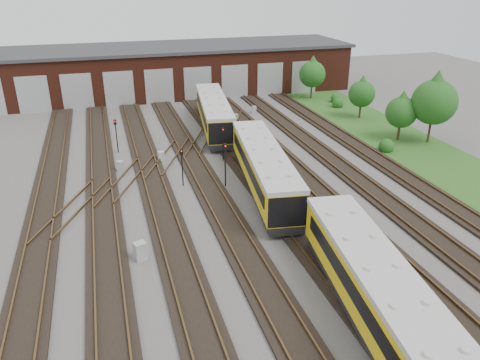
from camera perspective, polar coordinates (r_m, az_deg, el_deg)
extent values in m
plane|color=#484543|center=(31.45, 2.53, -5.61)|extent=(120.00, 120.00, 0.00)
cube|color=black|center=(30.43, -23.57, -8.75)|extent=(2.40, 70.00, 0.18)
cube|color=brown|center=(30.47, -24.97, -8.61)|extent=(0.10, 70.00, 0.15)
cube|color=brown|center=(30.24, -22.27, -8.35)|extent=(0.10, 70.00, 0.15)
cube|color=black|center=(30.05, -15.98, -7.96)|extent=(2.40, 70.00, 0.18)
cube|color=brown|center=(30.00, -17.39, -7.84)|extent=(0.10, 70.00, 0.15)
cube|color=brown|center=(29.96, -14.64, -7.53)|extent=(0.10, 70.00, 0.15)
cube|color=black|center=(30.21, -8.37, -7.02)|extent=(2.40, 70.00, 0.18)
cube|color=brown|center=(30.06, -9.75, -6.93)|extent=(0.10, 70.00, 0.15)
cube|color=brown|center=(30.21, -7.04, -6.58)|extent=(0.10, 70.00, 0.15)
cube|color=black|center=(30.88, -0.99, -6.00)|extent=(2.40, 70.00, 0.18)
cube|color=brown|center=(30.64, -2.29, -5.92)|extent=(0.10, 70.00, 0.15)
cube|color=brown|center=(30.98, 0.29, -5.54)|extent=(0.10, 70.00, 0.15)
cube|color=black|center=(32.05, 5.93, -4.94)|extent=(2.40, 70.00, 0.18)
cube|color=brown|center=(31.73, 4.74, -4.87)|extent=(0.10, 70.00, 0.15)
cube|color=brown|center=(32.23, 7.13, -4.50)|extent=(0.10, 70.00, 0.15)
cube|color=black|center=(33.65, 12.26, -3.91)|extent=(2.40, 70.00, 0.18)
cube|color=brown|center=(33.26, 11.20, -3.84)|extent=(0.10, 70.00, 0.15)
cube|color=brown|center=(33.91, 13.36, -3.48)|extent=(0.10, 70.00, 0.15)
cube|color=black|center=(35.63, 17.94, -2.94)|extent=(2.40, 70.00, 0.18)
cube|color=brown|center=(35.18, 17.01, -2.87)|extent=(0.10, 70.00, 0.15)
cube|color=brown|center=(35.95, 18.93, -2.54)|extent=(0.10, 70.00, 0.15)
cube|color=black|center=(37.94, 22.97, -2.05)|extent=(2.40, 70.00, 0.18)
cube|color=brown|center=(37.43, 22.15, -1.98)|extent=(0.10, 70.00, 0.15)
cube|color=brown|center=(38.31, 23.85, -1.68)|extent=(0.10, 70.00, 0.15)
cube|color=brown|center=(38.91, -13.60, 0.17)|extent=(5.40, 9.62, 0.15)
cube|color=brown|center=(42.92, -8.68, 2.86)|extent=(5.40, 9.62, 0.15)
cube|color=brown|center=(47.26, -4.61, 5.06)|extent=(5.40, 9.62, 0.15)
cube|color=brown|center=(35.36, -19.58, -3.09)|extent=(5.40, 9.62, 0.15)
cube|color=brown|center=(51.85, -1.22, 6.86)|extent=(5.40, 9.62, 0.15)
cube|color=#4B1E12|center=(67.58, -8.82, 13.04)|extent=(50.00, 12.00, 6.00)
cube|color=#313134|center=(67.07, -9.00, 15.68)|extent=(51.00, 12.50, 0.40)
cube|color=#9C9EA1|center=(61.72, -23.89, 9.50)|extent=(3.60, 0.12, 4.40)
cube|color=#9C9EA1|center=(61.29, -19.22, 10.12)|extent=(3.60, 0.12, 4.40)
cube|color=#9C9EA1|center=(61.26, -14.50, 10.68)|extent=(3.60, 0.12, 4.40)
cube|color=#9C9EA1|center=(61.64, -9.79, 11.16)|extent=(3.60, 0.12, 4.40)
cube|color=#9C9EA1|center=(62.42, -5.15, 11.57)|extent=(3.60, 0.12, 4.40)
cube|color=#9C9EA1|center=(63.58, -0.65, 11.89)|extent=(3.60, 0.12, 4.40)
cube|color=#9C9EA1|center=(65.11, 3.68, 12.13)|extent=(3.60, 0.12, 4.40)
cube|color=#9C9EA1|center=(66.98, 7.79, 12.30)|extent=(3.60, 0.12, 4.40)
cube|color=#2B4F1A|center=(48.10, 20.38, 3.65)|extent=(8.00, 55.00, 0.05)
cube|color=black|center=(23.86, 16.22, -15.79)|extent=(4.32, 15.08, 0.60)
cube|color=yellow|center=(23.02, 16.62, -13.11)|extent=(4.61, 15.12, 2.19)
cube|color=#B9B9B5|center=(22.31, 17.00, -10.56)|extent=(4.71, 15.13, 0.30)
cube|color=black|center=(22.39, 13.57, -13.11)|extent=(1.87, 13.00, 0.84)
cube|color=black|center=(23.42, 19.68, -12.11)|extent=(1.87, 13.00, 0.84)
cube|color=black|center=(36.10, 2.89, -0.42)|extent=(4.32, 15.08, 0.60)
cube|color=yellow|center=(35.54, 2.94, 1.63)|extent=(4.61, 15.12, 2.19)
cube|color=#B9B9B5|center=(35.09, 2.98, 3.50)|extent=(4.71, 15.13, 0.30)
cube|color=black|center=(35.22, 0.85, 1.88)|extent=(1.87, 13.00, 0.84)
cube|color=black|center=(35.73, 5.01, 2.11)|extent=(1.87, 13.00, 0.84)
cube|color=black|center=(50.48, -3.17, 6.79)|extent=(4.32, 15.08, 0.60)
cube|color=yellow|center=(50.09, -3.20, 8.31)|extent=(4.61, 15.12, 2.19)
cube|color=#B9B9B5|center=(49.77, -3.24, 9.69)|extent=(4.71, 15.13, 0.30)
cube|color=black|center=(49.92, -4.73, 8.51)|extent=(1.87, 13.00, 0.84)
cube|color=black|center=(50.16, -1.70, 8.65)|extent=(1.87, 13.00, 0.84)
cylinder|color=black|center=(36.96, -7.04, 1.17)|extent=(0.10, 0.10, 2.61)
cube|color=black|center=(36.40, -7.16, 3.41)|extent=(0.25, 0.17, 0.48)
sphere|color=red|center=(36.27, -7.14, 3.50)|extent=(0.11, 0.11, 0.11)
cylinder|color=black|center=(45.16, -14.78, 4.89)|extent=(0.10, 0.10, 2.70)
cube|color=black|center=(44.69, -15.00, 6.82)|extent=(0.26, 0.18, 0.49)
sphere|color=red|center=(44.56, -15.01, 6.90)|extent=(0.12, 0.12, 0.12)
cylinder|color=black|center=(36.53, -1.81, 1.43)|extent=(0.11, 0.11, 3.03)
cube|color=black|center=(35.88, -1.84, 4.05)|extent=(0.28, 0.19, 0.53)
sphere|color=red|center=(35.75, -1.80, 4.16)|extent=(0.13, 0.13, 0.13)
cylinder|color=black|center=(41.80, -2.10, 4.07)|extent=(0.09, 0.09, 2.59)
cube|color=black|center=(41.30, -2.13, 6.06)|extent=(0.26, 0.19, 0.46)
sphere|color=red|center=(41.19, -2.10, 6.15)|extent=(0.11, 0.11, 0.11)
cube|color=#A2A4A7|center=(28.32, -12.06, -8.48)|extent=(0.84, 0.76, 1.14)
cube|color=#A2A4A7|center=(41.01, -14.38, 1.65)|extent=(0.67, 0.61, 0.92)
cube|color=#A2A4A7|center=(42.54, -9.61, 2.87)|extent=(0.60, 0.53, 0.89)
cube|color=#A2A4A7|center=(56.78, 1.72, 8.56)|extent=(0.57, 0.50, 0.86)
cube|color=#A2A4A7|center=(53.47, -0.53, 7.59)|extent=(0.64, 0.60, 0.86)
cylinder|color=#372519|center=(64.36, 8.68, 10.57)|extent=(0.21, 0.21, 1.77)
sphere|color=#174614|center=(63.86, 8.81, 12.62)|extent=(3.43, 3.43, 3.43)
cone|color=#174614|center=(63.64, 8.88, 13.71)|extent=(2.94, 2.94, 2.45)
cylinder|color=#372519|center=(56.46, 14.41, 8.09)|extent=(0.22, 0.22, 1.55)
sphere|color=#174614|center=(55.95, 14.62, 10.13)|extent=(3.02, 3.02, 3.02)
cone|color=#174614|center=(55.72, 14.74, 11.20)|extent=(2.59, 2.59, 2.15)
cylinder|color=#372519|center=(50.05, 22.06, 5.48)|extent=(0.22, 0.22, 2.23)
sphere|color=#174614|center=(49.27, 22.60, 8.75)|extent=(4.34, 4.34, 4.34)
cone|color=#174614|center=(48.94, 22.88, 10.49)|extent=(3.72, 3.72, 3.10)
cylinder|color=#372519|center=(49.79, 18.75, 5.48)|extent=(0.26, 0.26, 1.58)
sphere|color=#174614|center=(49.21, 19.08, 7.80)|extent=(3.07, 3.07, 3.07)
cone|color=#174614|center=(48.94, 19.25, 9.03)|extent=(2.63, 2.63, 2.19)
sphere|color=#174614|center=(46.22, 17.45, 4.19)|extent=(1.46, 1.46, 1.46)
sphere|color=#174614|center=(62.90, 11.61, 9.85)|extent=(1.34, 1.34, 1.34)
sphere|color=#174614|center=(60.55, 11.87, 9.31)|extent=(1.41, 1.41, 1.41)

